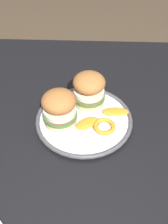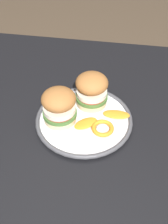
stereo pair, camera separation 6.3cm
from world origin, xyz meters
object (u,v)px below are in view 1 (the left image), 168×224
dining_table (58,153)px  sandwich_half_left (59,108)px  sandwich_half_right (89,89)px  dinner_plate (84,120)px

dining_table → sandwich_half_left: (-0.01, -0.04, 0.15)m
dining_table → sandwich_half_left: bearing=-106.8°
sandwich_half_left → sandwich_half_right: bearing=-133.7°
sandwich_half_right → sandwich_half_left: bearing=46.3°
dinner_plate → sandwich_half_left: bearing=12.8°
dining_table → sandwich_half_left: sandwich_half_left is taller
dinner_plate → dining_table: bearing=34.1°
dining_table → sandwich_half_right: sandwich_half_right is taller
dinner_plate → sandwich_half_left: 0.09m
dining_table → sandwich_half_left: size_ratio=9.69×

